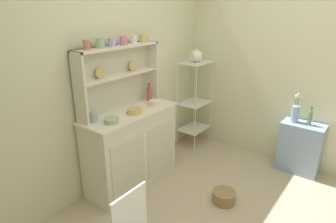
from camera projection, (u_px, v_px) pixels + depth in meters
wall_back at (111, 75)px, 3.11m from camera, size 3.84×0.05×2.50m
wall_right at (309, 69)px, 3.39m from camera, size 0.05×3.84×2.50m
hutch_cabinet at (132, 147)px, 3.24m from camera, size 1.13×0.45×0.88m
hutch_shelf_unit at (117, 73)px, 3.05m from camera, size 1.05×0.18×0.69m
bakers_rack at (195, 98)px, 4.06m from camera, size 0.45×0.32×1.24m
side_shelf_blue at (300, 148)px, 3.52m from camera, size 0.28×0.48×0.63m
floor_basket at (224, 197)px, 3.02m from camera, size 0.25×0.25×0.12m
cup_terracotta_0 at (87, 45)px, 2.62m from camera, size 0.08×0.07×0.09m
cup_sage_1 at (100, 43)px, 2.74m from camera, size 0.10×0.08×0.09m
cup_lilac_2 at (112, 42)px, 2.85m from camera, size 0.09×0.08×0.08m
cup_rose_3 at (123, 40)px, 2.96m from camera, size 0.09×0.08×0.09m
cup_cream_4 at (134, 40)px, 3.08m from camera, size 0.08×0.07×0.08m
cup_gold_5 at (144, 38)px, 3.20m from camera, size 0.10×0.08×0.09m
bowl_mixing_large at (111, 120)px, 2.80m from camera, size 0.14×0.14×0.05m
bowl_floral_medium at (135, 111)px, 3.04m from camera, size 0.15×0.15×0.05m
bowl_cream_small at (155, 103)px, 3.29m from camera, size 0.13×0.13×0.06m
jam_bottle at (149, 94)px, 3.42m from camera, size 0.05×0.05×0.22m
utensil_jar at (94, 116)px, 2.81m from camera, size 0.08×0.08×0.24m
porcelain_teapot at (196, 56)px, 3.86m from camera, size 0.25×0.16×0.18m
flower_vase at (295, 113)px, 3.44m from camera, size 0.09×0.09×0.35m
oil_bottle at (310, 118)px, 3.35m from camera, size 0.05×0.05×0.22m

